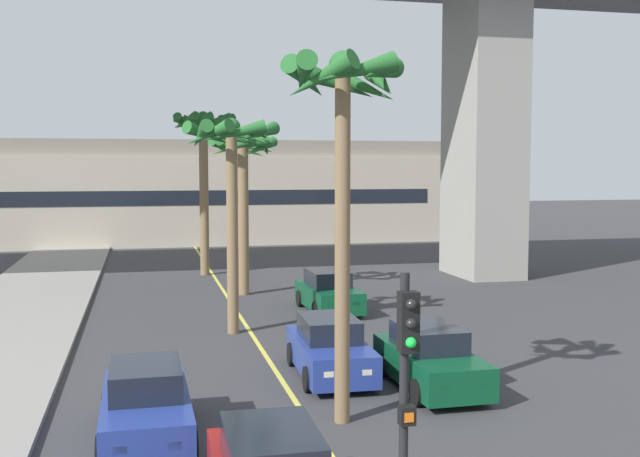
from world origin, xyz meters
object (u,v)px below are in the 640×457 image
object	(u,v)px
car_queue_second	(430,360)
palm_tree_farthest_median	(204,145)
traffic_light_median_near	(406,390)
palm_tree_near_median	(343,117)
car_queue_front	(330,349)
car_queue_fifth	(328,293)
palm_tree_mid_median	(232,156)
palm_tree_far_median	(243,168)
car_queue_third	(146,407)

from	to	relation	value
car_queue_second	palm_tree_farthest_median	bearing A→B (deg)	100.31
traffic_light_median_near	palm_tree_near_median	size ratio (longest dim) A/B	0.53
car_queue_second	traffic_light_median_near	world-z (taller)	traffic_light_median_near
car_queue_front	car_queue_fifth	world-z (taller)	same
palm_tree_near_median	palm_tree_mid_median	distance (m)	9.44
car_queue_front	palm_tree_near_median	distance (m)	6.87
car_queue_fifth	traffic_light_median_near	size ratio (longest dim) A/B	0.99
car_queue_second	palm_tree_farthest_median	size ratio (longest dim) A/B	0.50
palm_tree_near_median	palm_tree_far_median	xyz separation A→B (m)	(0.05, 16.81, -1.12)
traffic_light_median_near	palm_tree_mid_median	bearing A→B (deg)	91.21
car_queue_second	palm_tree_farthest_median	world-z (taller)	palm_tree_farthest_median
palm_tree_far_median	car_queue_fifth	bearing A→B (deg)	-59.53
car_queue_front	car_queue_second	bearing A→B (deg)	-36.75
car_queue_third	palm_tree_mid_median	bearing A→B (deg)	73.32
car_queue_second	palm_tree_near_median	bearing A→B (deg)	-144.85
car_queue_second	palm_tree_farthest_median	distance (m)	22.41
palm_tree_farthest_median	car_queue_second	bearing A→B (deg)	-79.69
car_queue_third	palm_tree_far_median	bearing A→B (deg)	76.18
palm_tree_far_median	palm_tree_farthest_median	xyz separation A→B (m)	(-1.15, 6.42, 1.15)
traffic_light_median_near	palm_tree_mid_median	distance (m)	16.29
traffic_light_median_near	car_queue_fifth	bearing A→B (deg)	79.14
car_queue_front	car_queue_fifth	distance (m)	8.98
car_queue_fifth	palm_tree_farthest_median	size ratio (longest dim) A/B	0.50
car_queue_third	palm_tree_mid_median	size ratio (longest dim) A/B	0.58
traffic_light_median_near	palm_tree_mid_median	world-z (taller)	palm_tree_mid_median
car_queue_third	palm_tree_far_median	size ratio (longest dim) A/B	0.60
car_queue_front	palm_tree_near_median	size ratio (longest dim) A/B	0.52
car_queue_front	palm_tree_farthest_median	bearing A→B (deg)	94.94
car_queue_second	palm_tree_far_median	distance (m)	15.83
car_queue_third	traffic_light_median_near	distance (m)	7.43
palm_tree_far_median	car_queue_front	bearing A→B (deg)	-87.62
car_queue_third	car_queue_fifth	size ratio (longest dim) A/B	0.99
car_queue_third	palm_tree_farthest_median	world-z (taller)	palm_tree_farthest_median
car_queue_fifth	palm_tree_far_median	world-z (taller)	palm_tree_far_median
car_queue_fifth	palm_tree_far_median	size ratio (longest dim) A/B	0.60
palm_tree_mid_median	car_queue_front	bearing A→B (deg)	-71.92
traffic_light_median_near	palm_tree_far_median	xyz separation A→B (m)	(0.99, 23.47, 2.72)
palm_tree_far_median	palm_tree_farthest_median	bearing A→B (deg)	100.13
car_queue_second	car_queue_fifth	world-z (taller)	same
car_queue_third	palm_tree_near_median	bearing A→B (deg)	3.59
car_queue_front	car_queue_second	world-z (taller)	same
car_queue_front	car_queue_third	world-z (taller)	same
car_queue_fifth	traffic_light_median_near	distance (m)	19.42
palm_tree_near_median	palm_tree_mid_median	bearing A→B (deg)	97.81
traffic_light_median_near	palm_tree_near_median	distance (m)	7.75
palm_tree_mid_median	car_queue_fifth	bearing A→B (deg)	36.87
car_queue_fifth	palm_tree_mid_median	size ratio (longest dim) A/B	0.59
car_queue_third	palm_tree_near_median	world-z (taller)	palm_tree_near_median
car_queue_third	traffic_light_median_near	xyz separation A→B (m)	(3.21, -6.40, 1.99)
traffic_light_median_near	palm_tree_far_median	size ratio (longest dim) A/B	0.61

